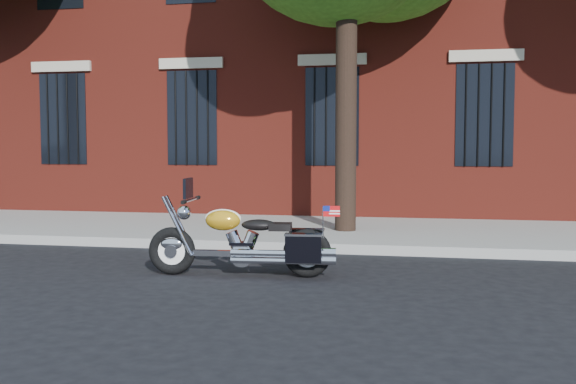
# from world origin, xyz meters

# --- Properties ---
(ground) EXTENTS (120.00, 120.00, 0.00)m
(ground) POSITION_xyz_m (0.00, 0.00, 0.00)
(ground) COLOR black
(ground) RESTS_ON ground
(curb) EXTENTS (40.00, 0.16, 0.15)m
(curb) POSITION_xyz_m (0.00, 1.38, 0.07)
(curb) COLOR gray
(curb) RESTS_ON ground
(sidewalk) EXTENTS (40.00, 3.60, 0.15)m
(sidewalk) POSITION_xyz_m (0.00, 3.26, 0.07)
(sidewalk) COLOR gray
(sidewalk) RESTS_ON ground
(motorcycle) EXTENTS (2.39, 0.77, 1.19)m
(motorcycle) POSITION_xyz_m (-0.34, -0.54, 0.40)
(motorcycle) COLOR black
(motorcycle) RESTS_ON ground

